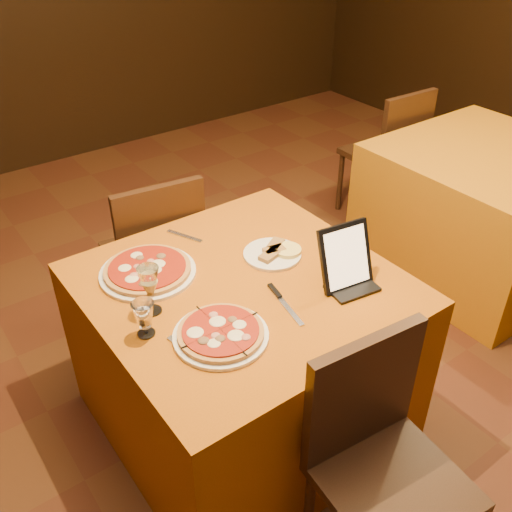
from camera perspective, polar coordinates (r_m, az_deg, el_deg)
floor at (r=2.70m, az=10.56°, el=-15.76°), size 6.00×7.00×0.01m
main_table at (r=2.39m, az=-1.27°, el=-9.86°), size 1.10×1.10×0.75m
side_table at (r=3.60m, az=21.62°, el=4.14°), size 1.10×1.10×0.75m
chair_main_near at (r=1.95m, az=13.62°, el=-21.36°), size 0.46×0.46×0.91m
chair_main_far at (r=2.88m, az=-10.35°, el=0.27°), size 0.42×0.42×0.91m
chair_side_far at (r=3.99m, az=12.39°, el=10.02°), size 0.44×0.44×0.91m
pizza_near at (r=1.90m, az=-3.55°, el=-7.79°), size 0.32×0.32×0.03m
pizza_far at (r=2.22m, az=-10.78°, el=-1.47°), size 0.37×0.37×0.03m
cutlet_dish at (r=2.28m, az=1.64°, el=0.29°), size 0.23×0.23×0.03m
wine_glass at (r=1.98m, az=-10.53°, el=-3.35°), size 0.08×0.08×0.19m
water_glass at (r=1.91m, az=-11.10°, el=-6.21°), size 0.07×0.07×0.13m
tablet at (r=2.10m, az=8.93°, el=-0.03°), size 0.22×0.13×0.24m
knife at (r=2.03m, az=2.98°, el=-4.96°), size 0.06×0.24×0.01m
fork_near at (r=1.87m, az=-6.95°, el=-9.28°), size 0.05×0.18×0.01m
fork_far at (r=2.43m, az=-7.15°, el=1.99°), size 0.09×0.17×0.01m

